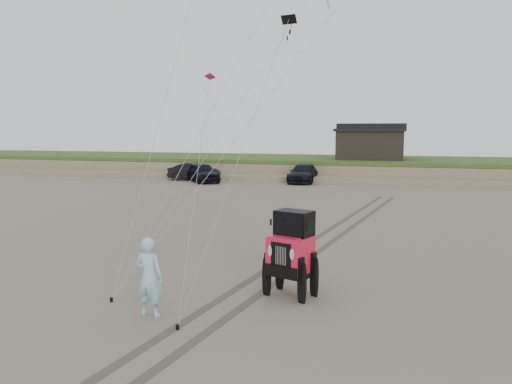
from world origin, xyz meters
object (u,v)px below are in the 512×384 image
Objects in this scene: truck_b at (194,171)px; jeep at (291,263)px; truck_c at (303,173)px; man at (149,277)px; truck_a at (202,172)px; cabin at (371,143)px.

truck_b is 32.21m from jeep.
jeep is (5.45, -29.14, 0.16)m from truck_c.
man is (-2.93, -2.38, 0.04)m from jeep.
man is (10.93, -29.35, 0.14)m from truck_a.
cabin is at bearing -8.33° from truck_a.
truck_b is 9.80m from truck_c.
truck_b is at bearing 93.12° from truck_a.
man reaches higher than truck_a.
truck_c is 1.06× the size of jeep.
truck_b is 33.13m from man.
man reaches higher than truck_c.
truck_b is at bearing -154.27° from cabin.
cabin is 16.25m from truck_a.
truck_a is at bearing 135.33° from jeep.
man is at bearing -110.32° from truck_a.
truck_c is (-5.15, -6.44, -2.47)m from cabin.
man reaches higher than jeep.
truck_a is 0.92× the size of truck_c.
cabin reaches higher than truck_a.
cabin is 1.32× the size of truck_a.
cabin is 1.28× the size of jeep.
truck_c is at bearing -99.45° from truck_b.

